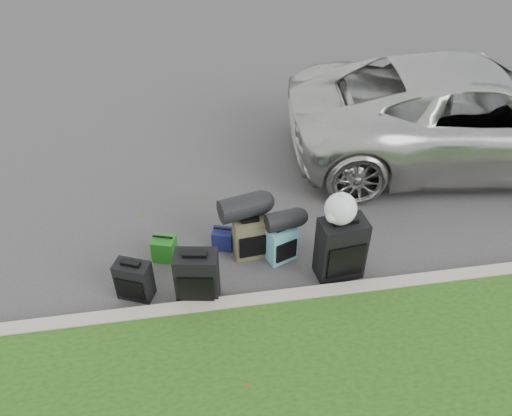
{
  "coord_description": "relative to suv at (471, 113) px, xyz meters",
  "views": [
    {
      "loc": [
        -0.9,
        -4.9,
        4.71
      ],
      "look_at": [
        -0.1,
        0.2,
        0.55
      ],
      "focal_mm": 35.0,
      "sensor_mm": 36.0,
      "label": 1
    }
  ],
  "objects": [
    {
      "name": "suitcase_large_black_left",
      "position": [
        -4.65,
        -2.51,
        -0.46
      ],
      "size": [
        0.55,
        0.38,
        0.72
      ],
      "primitive_type": "cube",
      "rotation": [
        0.0,
        0.0,
        -0.17
      ],
      "color": "black",
      "rests_on": "ground"
    },
    {
      "name": "suv",
      "position": [
        0.0,
        0.0,
        0.0
      ],
      "size": [
        6.23,
        3.44,
        1.65
      ],
      "primitive_type": "imported",
      "rotation": [
        0.0,
        0.0,
        1.45
      ],
      "color": "#B7B7B2",
      "rests_on": "ground"
    },
    {
      "name": "tote_navy",
      "position": [
        -4.26,
        -1.64,
        -0.68
      ],
      "size": [
        0.32,
        0.28,
        0.29
      ],
      "primitive_type": "cube",
      "rotation": [
        0.0,
        0.0,
        -0.31
      ],
      "color": "#161B4F",
      "rests_on": "ground"
    },
    {
      "name": "trash_bag",
      "position": [
        -2.92,
        -2.34,
        0.23
      ],
      "size": [
        0.39,
        0.39,
        0.39
      ],
      "primitive_type": "sphere",
      "color": "silver",
      "rests_on": "suitcase_large_black_right"
    },
    {
      "name": "suitcase_teal",
      "position": [
        -3.52,
        -1.99,
        -0.56
      ],
      "size": [
        0.42,
        0.33,
        0.52
      ],
      "primitive_type": "cube",
      "rotation": [
        0.0,
        0.0,
        0.36
      ],
      "color": "teal",
      "rests_on": "ground"
    },
    {
      "name": "tote_green",
      "position": [
        -5.05,
        -1.74,
        -0.66
      ],
      "size": [
        0.35,
        0.31,
        0.33
      ],
      "primitive_type": "cube",
      "rotation": [
        0.0,
        0.0,
        -0.3
      ],
      "color": "#1C6C18",
      "rests_on": "ground"
    },
    {
      "name": "ground",
      "position": [
        -3.69,
        -1.76,
        -0.82
      ],
      "size": [
        120.0,
        120.0,
        0.0
      ],
      "primitive_type": "plane",
      "color": "#383535",
      "rests_on": "ground"
    },
    {
      "name": "suitcase_large_black_right",
      "position": [
        -2.85,
        -2.37,
        -0.39
      ],
      "size": [
        0.61,
        0.4,
        0.86
      ],
      "primitive_type": "cube",
      "rotation": [
        0.0,
        0.0,
        0.11
      ],
      "color": "black",
      "rests_on": "ground"
    },
    {
      "name": "curb",
      "position": [
        -3.69,
        -2.76,
        -0.75
      ],
      "size": [
        120.0,
        0.18,
        0.15
      ],
      "primitive_type": "cube",
      "color": "#9E937F",
      "rests_on": "ground"
    },
    {
      "name": "duffel_left",
      "position": [
        -4.0,
        -1.74,
        -0.08
      ],
      "size": [
        0.65,
        0.45,
        0.32
      ],
      "primitive_type": "cylinder",
      "rotation": [
        0.0,
        1.57,
        0.24
      ],
      "color": "black",
      "rests_on": "suitcase_olive"
    },
    {
      "name": "suitcase_olive",
      "position": [
        -3.92,
        -1.84,
        -0.53
      ],
      "size": [
        0.45,
        0.3,
        0.58
      ],
      "primitive_type": "cube",
      "rotation": [
        0.0,
        0.0,
        0.09
      ],
      "color": "#45412B",
      "rests_on": "ground"
    },
    {
      "name": "duffel_right",
      "position": [
        -3.51,
        -1.97,
        -0.18
      ],
      "size": [
        0.48,
        0.32,
        0.25
      ],
      "primitive_type": "cylinder",
      "rotation": [
        0.0,
        1.57,
        0.17
      ],
      "color": "black",
      "rests_on": "suitcase_teal"
    },
    {
      "name": "suitcase_small_black",
      "position": [
        -5.4,
        -2.35,
        -0.56
      ],
      "size": [
        0.48,
        0.37,
        0.53
      ],
      "primitive_type": "cube",
      "rotation": [
        0.0,
        0.0,
        -0.39
      ],
      "color": "black",
      "rests_on": "ground"
    }
  ]
}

